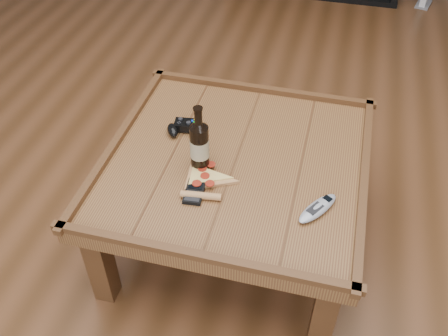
% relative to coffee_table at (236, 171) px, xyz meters
% --- Properties ---
extents(ground, '(6.00, 6.00, 0.00)m').
position_rel_coffee_table_xyz_m(ground, '(0.00, 0.00, -0.39)').
color(ground, '#4C2C15').
rests_on(ground, ground).
extents(coffee_table, '(1.03, 1.03, 0.48)m').
position_rel_coffee_table_xyz_m(coffee_table, '(0.00, 0.00, 0.00)').
color(coffee_table, '#522C17').
rests_on(coffee_table, ground).
extents(beer_bottle, '(0.07, 0.07, 0.27)m').
position_rel_coffee_table_xyz_m(beer_bottle, '(-0.12, -0.07, 0.17)').
color(beer_bottle, black).
rests_on(beer_bottle, coffee_table).
extents(game_controller, '(0.17, 0.12, 0.05)m').
position_rel_coffee_table_xyz_m(game_controller, '(-0.24, 0.11, 0.08)').
color(game_controller, black).
rests_on(game_controller, coffee_table).
extents(pizza_slice, '(0.19, 0.28, 0.03)m').
position_rel_coffee_table_xyz_m(pizza_slice, '(-0.08, -0.15, 0.07)').
color(pizza_slice, tan).
rests_on(pizza_slice, coffee_table).
extents(smartphone, '(0.08, 0.13, 0.02)m').
position_rel_coffee_table_xyz_m(smartphone, '(-0.10, -0.21, 0.07)').
color(smartphone, black).
rests_on(smartphone, coffee_table).
extents(remote_control, '(0.15, 0.19, 0.03)m').
position_rel_coffee_table_xyz_m(remote_control, '(0.34, -0.19, 0.07)').
color(remote_control, '#9DA1AA').
rests_on(remote_control, coffee_table).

